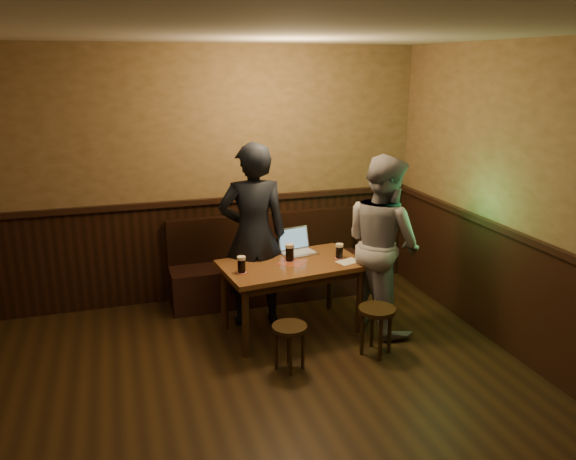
# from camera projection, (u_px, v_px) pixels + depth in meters

# --- Properties ---
(room) EXTENTS (5.04, 6.04, 2.84)m
(room) POSITION_uv_depth(u_px,v_px,m) (270.00, 285.00, 3.67)
(room) COLOR black
(room) RESTS_ON ground
(bench) EXTENTS (2.20, 0.50, 0.95)m
(bench) POSITION_uv_depth(u_px,v_px,m) (267.00, 271.00, 6.42)
(bench) COLOR black
(bench) RESTS_ON ground
(pub_table) EXTENTS (1.44, 0.93, 0.73)m
(pub_table) POSITION_uv_depth(u_px,v_px,m) (292.00, 272.00, 5.50)
(pub_table) COLOR brown
(pub_table) RESTS_ON ground
(stool_left) EXTENTS (0.37, 0.37, 0.42)m
(stool_left) POSITION_uv_depth(u_px,v_px,m) (290.00, 334.00, 4.87)
(stool_left) COLOR black
(stool_left) RESTS_ON ground
(stool_right) EXTENTS (0.39, 0.39, 0.46)m
(stool_right) POSITION_uv_depth(u_px,v_px,m) (377.00, 317.00, 5.12)
(stool_right) COLOR black
(stool_right) RESTS_ON ground
(pint_left) EXTENTS (0.10, 0.10, 0.16)m
(pint_left) POSITION_uv_depth(u_px,v_px,m) (241.00, 264.00, 5.19)
(pint_left) COLOR maroon
(pint_left) RESTS_ON pub_table
(pint_mid) EXTENTS (0.11, 0.11, 0.18)m
(pint_mid) POSITION_uv_depth(u_px,v_px,m) (290.00, 252.00, 5.50)
(pint_mid) COLOR maroon
(pint_mid) RESTS_ON pub_table
(pint_right) EXTENTS (0.10, 0.10, 0.15)m
(pint_right) POSITION_uv_depth(u_px,v_px,m) (339.00, 251.00, 5.58)
(pint_right) COLOR maroon
(pint_right) RESTS_ON pub_table
(laptop) EXTENTS (0.39, 0.34, 0.25)m
(laptop) POSITION_uv_depth(u_px,v_px,m) (296.00, 247.00, 5.75)
(laptop) COLOR silver
(laptop) RESTS_ON pub_table
(menu) EXTENTS (0.25, 0.21, 0.00)m
(menu) POSITION_uv_depth(u_px,v_px,m) (348.00, 262.00, 5.50)
(menu) COLOR silver
(menu) RESTS_ON pub_table
(person_suit) EXTENTS (0.73, 0.52, 1.88)m
(person_suit) POSITION_uv_depth(u_px,v_px,m) (253.00, 235.00, 5.61)
(person_suit) COLOR black
(person_suit) RESTS_ON ground
(person_grey) EXTENTS (0.84, 0.99, 1.77)m
(person_grey) POSITION_uv_depth(u_px,v_px,m) (383.00, 244.00, 5.54)
(person_grey) COLOR gray
(person_grey) RESTS_ON ground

